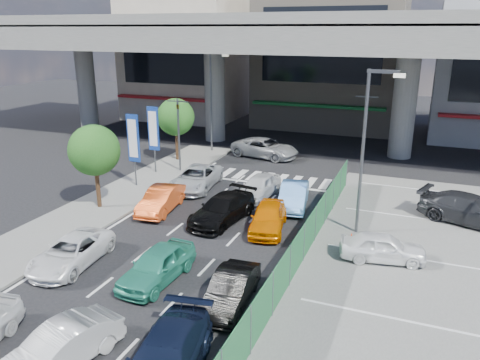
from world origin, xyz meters
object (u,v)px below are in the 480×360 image
at_px(signboard_near, 133,140).
at_px(tree_far, 176,117).
at_px(taxi_teal_mid, 157,265).
at_px(parked_sedan_white, 383,247).
at_px(signboard_far, 153,131).
at_px(kei_truck_front_right, 294,196).
at_px(street_lamp_left, 213,94).
at_px(parked_sedan_dgrey, 471,210).
at_px(sedan_white_mid_left, 71,252).
at_px(crossing_wagon_silver, 265,148).
at_px(tree_near, 94,150).
at_px(traffic_light_left, 178,117).
at_px(traffic_cone, 351,240).
at_px(hatch_black_mid_right, 231,290).
at_px(minivan_navy_back, 165,360).
at_px(taxi_orange_right, 268,217).
at_px(sedan_white_front_mid, 259,186).
at_px(street_lamp_right, 367,140).
at_px(wagon_silver_front_left, 196,178).
at_px(taxi_orange_left, 161,200).
at_px(hatch_white_back_mid, 60,348).
at_px(sedan_black_mid, 222,209).

relative_size(signboard_near, tree_far, 0.98).
bearing_deg(taxi_teal_mid, parked_sedan_white, 34.44).
height_order(signboard_near, signboard_far, same).
bearing_deg(tree_far, kei_truck_front_right, -29.68).
height_order(street_lamp_left, parked_sedan_dgrey, street_lamp_left).
height_order(sedan_white_mid_left, crossing_wagon_silver, crossing_wagon_silver).
height_order(tree_near, tree_far, same).
distance_m(traffic_light_left, traffic_cone, 15.80).
height_order(tree_far, hatch_black_mid_right, tree_far).
height_order(tree_far, crossing_wagon_silver, tree_far).
relative_size(minivan_navy_back, crossing_wagon_silver, 0.89).
relative_size(sedan_white_mid_left, parked_sedan_dgrey, 0.85).
bearing_deg(taxi_teal_mid, crossing_wagon_silver, 99.06).
bearing_deg(taxi_orange_right, parked_sedan_white, -23.97).
distance_m(sedan_white_front_mid, parked_sedan_white, 9.62).
distance_m(tree_far, traffic_cone, 18.35).
bearing_deg(signboard_far, hatch_black_mid_right, -49.55).
distance_m(signboard_far, taxi_teal_mid, 15.11).
height_order(signboard_near, taxi_teal_mid, signboard_near).
distance_m(street_lamp_right, tree_far, 17.27).
relative_size(wagon_silver_front_left, kei_truck_front_right, 1.19).
relative_size(sedan_white_mid_left, sedan_white_front_mid, 1.09).
bearing_deg(traffic_light_left, parked_sedan_white, -30.50).
xyz_separation_m(sedan_white_mid_left, crossing_wagon_silver, (2.00, 19.93, 0.13)).
bearing_deg(signboard_near, tree_far, 95.27).
bearing_deg(signboard_near, taxi_teal_mid, -52.50).
bearing_deg(tree_near, minivan_navy_back, -45.28).
bearing_deg(taxi_orange_left, minivan_navy_back, -65.95).
bearing_deg(signboard_far, sedan_white_front_mid, -12.90).
bearing_deg(hatch_black_mid_right, kei_truck_front_right, 88.23).
bearing_deg(traffic_cone, sedan_white_mid_left, -151.07).
relative_size(tree_near, taxi_orange_right, 1.19).
relative_size(kei_truck_front_right, parked_sedan_white, 1.14).
height_order(tree_near, taxi_orange_right, tree_near).
relative_size(tree_near, parked_sedan_dgrey, 0.93).
bearing_deg(parked_sedan_white, signboard_near, 63.00).
height_order(hatch_white_back_mid, sedan_white_mid_left, hatch_white_back_mid).
bearing_deg(sedan_black_mid, street_lamp_right, 17.56).
height_order(taxi_teal_mid, hatch_black_mid_right, taxi_teal_mid).
bearing_deg(street_lamp_right, tree_near, -171.97).
height_order(tree_far, sedan_white_mid_left, tree_far).
relative_size(signboard_near, signboard_far, 1.00).
height_order(kei_truck_front_right, parked_sedan_dgrey, parked_sedan_dgrey).
distance_m(wagon_silver_front_left, parked_sedan_white, 13.31).
distance_m(traffic_light_left, hatch_black_mid_right, 17.61).
xyz_separation_m(taxi_orange_right, kei_truck_front_right, (0.33, 3.58, 0.00)).
relative_size(minivan_navy_back, parked_sedan_dgrey, 0.92).
height_order(tree_near, parked_sedan_white, tree_near).
relative_size(hatch_black_mid_right, crossing_wagon_silver, 0.70).
bearing_deg(sedan_white_mid_left, hatch_black_mid_right, -7.52).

